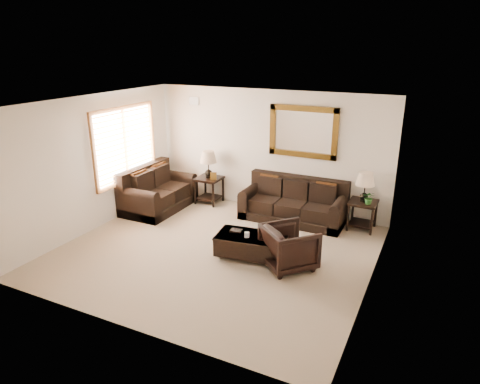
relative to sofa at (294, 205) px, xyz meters
The scene contains 11 objects.
room 2.44m from the sofa, 111.00° to the right, with size 5.51×5.01×2.71m.
window 3.88m from the sofa, 161.55° to the right, with size 0.07×1.96×1.66m.
mirror 1.58m from the sofa, 90.00° to the left, with size 1.50×0.06×1.10m.
air_vent 3.39m from the sofa, behind, with size 0.25×0.02×0.18m, color #999999.
sofa is the anchor object (origin of this frame).
loveseat 3.16m from the sofa, 166.36° to the right, with size 1.04×1.75×0.98m.
end_table_left 2.22m from the sofa, behind, with size 0.58×0.58×1.27m.
end_table_right 1.51m from the sofa, ahead, with size 0.55×0.55×1.21m.
coffee_table 2.00m from the sofa, 92.92° to the right, with size 1.32×0.83×0.52m.
armchair 2.13m from the sofa, 73.21° to the right, with size 0.80×0.75×0.82m, color black.
potted_plant 1.59m from the sofa, ahead, with size 0.24×0.27×0.21m, color #255C1F.
Camera 1 is at (3.49, -6.20, 3.63)m, focal length 32.00 mm.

